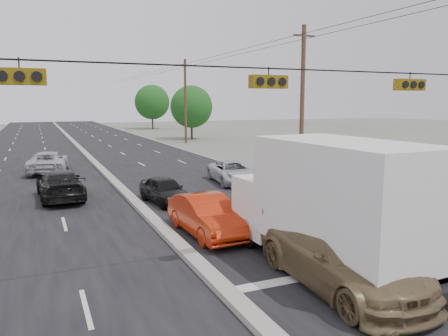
# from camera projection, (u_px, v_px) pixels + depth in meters

# --- Properties ---
(ground) EXTENTS (200.00, 200.00, 0.00)m
(ground) POSITION_uv_depth(u_px,v_px,m) (217.00, 286.00, 11.80)
(ground) COLOR #606356
(ground) RESTS_ON ground
(road_surface) EXTENTS (20.00, 160.00, 0.02)m
(road_surface) POSITION_uv_depth(u_px,v_px,m) (89.00, 158.00, 39.02)
(road_surface) COLOR black
(road_surface) RESTS_ON ground
(center_median) EXTENTS (0.50, 160.00, 0.20)m
(center_median) POSITION_uv_depth(u_px,v_px,m) (89.00, 157.00, 39.01)
(center_median) COLOR gray
(center_median) RESTS_ON ground
(utility_pole_right_b) EXTENTS (1.60, 0.30, 10.00)m
(utility_pole_right_b) POSITION_uv_depth(u_px,v_px,m) (302.00, 99.00, 29.56)
(utility_pole_right_b) COLOR #422D1E
(utility_pole_right_b) RESTS_ON ground
(utility_pole_right_c) EXTENTS (1.60, 0.30, 10.00)m
(utility_pole_right_c) POSITION_uv_depth(u_px,v_px,m) (185.00, 101.00, 52.25)
(utility_pole_right_c) COLOR #422D1E
(utility_pole_right_c) RESTS_ON ground
(traffic_signals) EXTENTS (25.00, 0.30, 0.54)m
(traffic_signals) POSITION_uv_depth(u_px,v_px,m) (265.00, 80.00, 11.53)
(traffic_signals) COLOR black
(traffic_signals) RESTS_ON ground
(tree_right_mid) EXTENTS (5.60, 5.60, 7.14)m
(tree_right_mid) POSITION_uv_depth(u_px,v_px,m) (191.00, 107.00, 57.88)
(tree_right_mid) COLOR #382619
(tree_right_mid) RESTS_ON ground
(tree_right_far) EXTENTS (6.40, 6.40, 8.16)m
(tree_right_far) POSITION_uv_depth(u_px,v_px,m) (152.00, 102.00, 80.87)
(tree_right_far) COLOR #382619
(tree_right_far) RESTS_ON ground
(box_truck) EXTENTS (2.95, 7.71, 3.86)m
(box_truck) POSITION_uv_depth(u_px,v_px,m) (329.00, 203.00, 12.78)
(box_truck) COLOR black
(box_truck) RESTS_ON ground
(tan_sedan) EXTENTS (2.58, 5.95, 1.70)m
(tan_sedan) POSITION_uv_depth(u_px,v_px,m) (339.00, 256.00, 11.66)
(tan_sedan) COLOR brown
(tan_sedan) RESTS_ON ground
(red_sedan) EXTENTS (1.77, 4.56, 1.48)m
(red_sedan) POSITION_uv_depth(u_px,v_px,m) (207.00, 216.00, 16.20)
(red_sedan) COLOR red
(red_sedan) RESTS_ON ground
(queue_car_a) EXTENTS (2.04, 3.97, 1.29)m
(queue_car_a) POSITION_uv_depth(u_px,v_px,m) (165.00, 190.00, 21.37)
(queue_car_a) COLOR black
(queue_car_a) RESTS_ON ground
(queue_car_b) EXTENTS (1.97, 4.75, 1.53)m
(queue_car_b) POSITION_uv_depth(u_px,v_px,m) (280.00, 193.00, 20.07)
(queue_car_b) COLOR silver
(queue_car_b) RESTS_ON ground
(queue_car_c) EXTENTS (2.77, 5.04, 1.34)m
(queue_car_c) POSITION_uv_depth(u_px,v_px,m) (233.00, 172.00, 26.67)
(queue_car_c) COLOR silver
(queue_car_c) RESTS_ON ground
(queue_car_d) EXTENTS (2.34, 5.06, 1.43)m
(queue_car_d) POSITION_uv_depth(u_px,v_px,m) (328.00, 202.00, 18.55)
(queue_car_d) COLOR #111756
(queue_car_d) RESTS_ON ground
(oncoming_near) EXTENTS (2.33, 5.24, 1.50)m
(oncoming_near) POSITION_uv_depth(u_px,v_px,m) (60.00, 185.00, 22.20)
(oncoming_near) COLOR black
(oncoming_near) RESTS_ON ground
(oncoming_far) EXTENTS (3.08, 5.67, 1.51)m
(oncoming_far) POSITION_uv_depth(u_px,v_px,m) (48.00, 162.00, 30.55)
(oncoming_far) COLOR #B8BBC0
(oncoming_far) RESTS_ON ground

